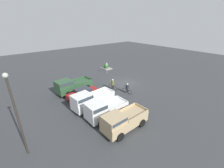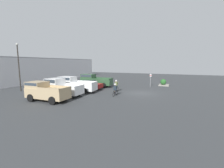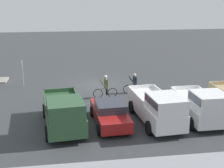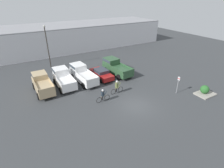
{
  "view_description": "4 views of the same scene",
  "coord_description": "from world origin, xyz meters",
  "px_view_note": "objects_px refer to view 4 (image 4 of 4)",
  "views": [
    {
      "loc": [
        -17.2,
        17.3,
        10.21
      ],
      "look_at": [
        -0.86,
        4.02,
        1.2
      ],
      "focal_mm": 24.0,
      "sensor_mm": 36.0,
      "label": 1
    },
    {
      "loc": [
        -20.54,
        -4.53,
        4.24
      ],
      "look_at": [
        -0.86,
        4.02,
        1.2
      ],
      "focal_mm": 24.0,
      "sensor_mm": 36.0,
      "label": 2
    },
    {
      "loc": [
        2.36,
        26.12,
        7.75
      ],
      "look_at": [
        -0.86,
        4.02,
        1.2
      ],
      "focal_mm": 50.0,
      "sensor_mm": 36.0,
      "label": 3
    },
    {
      "loc": [
        -10.75,
        -12.99,
        11.3
      ],
      "look_at": [
        -0.86,
        4.02,
        1.2
      ],
      "focal_mm": 28.0,
      "sensor_mm": 36.0,
      "label": 4
    }
  ],
  "objects_px": {
    "pickup_truck_0": "(42,83)",
    "sedan_0": "(101,74)",
    "pickup_truck_3": "(115,67)",
    "lamppost": "(47,44)",
    "fire_lane_sign": "(178,83)",
    "shrub": "(205,89)",
    "cyclist_1": "(103,95)",
    "pickup_truck_1": "(63,78)",
    "cyclist_0": "(117,87)",
    "pickup_truck_2": "(82,74)"
  },
  "relations": [
    {
      "from": "cyclist_0",
      "to": "lamppost",
      "type": "distance_m",
      "value": 14.72
    },
    {
      "from": "pickup_truck_0",
      "to": "lamppost",
      "type": "relative_size",
      "value": 0.71
    },
    {
      "from": "pickup_truck_2",
      "to": "pickup_truck_3",
      "type": "distance_m",
      "value": 5.59
    },
    {
      "from": "pickup_truck_0",
      "to": "pickup_truck_2",
      "type": "height_order",
      "value": "pickup_truck_2"
    },
    {
      "from": "pickup_truck_2",
      "to": "shrub",
      "type": "relative_size",
      "value": 5.35
    },
    {
      "from": "pickup_truck_3",
      "to": "lamppost",
      "type": "relative_size",
      "value": 0.81
    },
    {
      "from": "cyclist_1",
      "to": "lamppost",
      "type": "relative_size",
      "value": 0.25
    },
    {
      "from": "pickup_truck_1",
      "to": "cyclist_1",
      "type": "relative_size",
      "value": 2.71
    },
    {
      "from": "shrub",
      "to": "pickup_truck_0",
      "type": "bearing_deg",
      "value": 147.52
    },
    {
      "from": "fire_lane_sign",
      "to": "shrub",
      "type": "bearing_deg",
      "value": -34.5
    },
    {
      "from": "pickup_truck_2",
      "to": "cyclist_1",
      "type": "height_order",
      "value": "pickup_truck_2"
    },
    {
      "from": "sedan_0",
      "to": "lamppost",
      "type": "relative_size",
      "value": 0.65
    },
    {
      "from": "pickup_truck_1",
      "to": "lamppost",
      "type": "xyz_separation_m",
      "value": [
        -0.01,
        7.78,
        2.99
      ]
    },
    {
      "from": "pickup_truck_2",
      "to": "fire_lane_sign",
      "type": "height_order",
      "value": "fire_lane_sign"
    },
    {
      "from": "pickup_truck_1",
      "to": "cyclist_0",
      "type": "relative_size",
      "value": 2.62
    },
    {
      "from": "pickup_truck_2",
      "to": "sedan_0",
      "type": "bearing_deg",
      "value": -10.84
    },
    {
      "from": "sedan_0",
      "to": "pickup_truck_2",
      "type": "bearing_deg",
      "value": 169.16
    },
    {
      "from": "pickup_truck_0",
      "to": "cyclist_0",
      "type": "relative_size",
      "value": 2.67
    },
    {
      "from": "pickup_truck_0",
      "to": "shrub",
      "type": "xyz_separation_m",
      "value": [
        17.44,
        -11.11,
        -0.44
      ]
    },
    {
      "from": "cyclist_1",
      "to": "pickup_truck_3",
      "type": "bearing_deg",
      "value": 48.82
    },
    {
      "from": "pickup_truck_0",
      "to": "cyclist_0",
      "type": "height_order",
      "value": "pickup_truck_0"
    },
    {
      "from": "pickup_truck_0",
      "to": "sedan_0",
      "type": "relative_size",
      "value": 1.08
    },
    {
      "from": "pickup_truck_3",
      "to": "lamppost",
      "type": "height_order",
      "value": "lamppost"
    },
    {
      "from": "pickup_truck_1",
      "to": "pickup_truck_2",
      "type": "relative_size",
      "value": 0.85
    },
    {
      "from": "pickup_truck_2",
      "to": "cyclist_0",
      "type": "distance_m",
      "value": 6.11
    },
    {
      "from": "shrub",
      "to": "pickup_truck_1",
      "type": "bearing_deg",
      "value": 142.1
    },
    {
      "from": "pickup_truck_2",
      "to": "fire_lane_sign",
      "type": "relative_size",
      "value": 2.4
    },
    {
      "from": "shrub",
      "to": "cyclist_1",
      "type": "bearing_deg",
      "value": 157.28
    },
    {
      "from": "pickup_truck_1",
      "to": "cyclist_0",
      "type": "height_order",
      "value": "pickup_truck_1"
    },
    {
      "from": "fire_lane_sign",
      "to": "cyclist_1",
      "type": "bearing_deg",
      "value": 161.46
    },
    {
      "from": "pickup_truck_1",
      "to": "pickup_truck_0",
      "type": "bearing_deg",
      "value": -174.04
    },
    {
      "from": "fire_lane_sign",
      "to": "lamppost",
      "type": "bearing_deg",
      "value": 124.47
    },
    {
      "from": "pickup_truck_2",
      "to": "pickup_truck_3",
      "type": "xyz_separation_m",
      "value": [
        5.59,
        -0.07,
        0.0
      ]
    },
    {
      "from": "pickup_truck_0",
      "to": "cyclist_1",
      "type": "height_order",
      "value": "pickup_truck_0"
    },
    {
      "from": "pickup_truck_1",
      "to": "pickup_truck_3",
      "type": "relative_size",
      "value": 0.86
    },
    {
      "from": "fire_lane_sign",
      "to": "shrub",
      "type": "xyz_separation_m",
      "value": [
        2.81,
        -1.93,
        -0.75
      ]
    },
    {
      "from": "fire_lane_sign",
      "to": "shrub",
      "type": "distance_m",
      "value": 3.49
    },
    {
      "from": "sedan_0",
      "to": "cyclist_1",
      "type": "bearing_deg",
      "value": -115.5
    },
    {
      "from": "fire_lane_sign",
      "to": "lamppost",
      "type": "relative_size",
      "value": 0.34
    },
    {
      "from": "pickup_truck_1",
      "to": "shrub",
      "type": "bearing_deg",
      "value": -37.9
    },
    {
      "from": "pickup_truck_1",
      "to": "cyclist_1",
      "type": "distance_m",
      "value": 7.03
    },
    {
      "from": "pickup_truck_0",
      "to": "fire_lane_sign",
      "type": "relative_size",
      "value": 2.1
    },
    {
      "from": "pickup_truck_0",
      "to": "shrub",
      "type": "relative_size",
      "value": 4.68
    },
    {
      "from": "pickup_truck_2",
      "to": "lamppost",
      "type": "bearing_deg",
      "value": 109.56
    },
    {
      "from": "cyclist_0",
      "to": "shrub",
      "type": "xyz_separation_m",
      "value": [
        9.41,
        -5.8,
        -0.23
      ]
    },
    {
      "from": "cyclist_0",
      "to": "cyclist_1",
      "type": "bearing_deg",
      "value": -160.92
    },
    {
      "from": "sedan_0",
      "to": "fire_lane_sign",
      "type": "relative_size",
      "value": 1.94
    },
    {
      "from": "pickup_truck_3",
      "to": "lamppost",
      "type": "xyz_separation_m",
      "value": [
        -8.36,
        7.87,
        2.97
      ]
    },
    {
      "from": "pickup_truck_0",
      "to": "sedan_0",
      "type": "bearing_deg",
      "value": -1.81
    },
    {
      "from": "pickup_truck_0",
      "to": "cyclist_0",
      "type": "xyz_separation_m",
      "value": [
        8.04,
        -5.3,
        -0.2
      ]
    }
  ]
}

